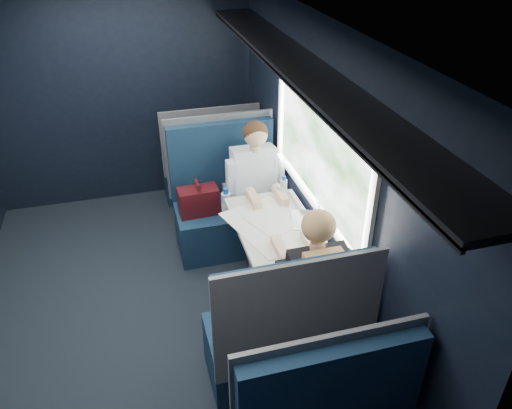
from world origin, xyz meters
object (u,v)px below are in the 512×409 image
object	(u,v)px
table	(272,233)
laptop	(311,214)
cup	(281,190)
man	(257,184)
woman	(312,280)
seat_bay_near	(226,206)
seat_bay_far	(283,338)
seat_row_front	(209,165)
bottle_small	(284,188)

from	to	relation	value
table	laptop	bearing A→B (deg)	-3.73
laptop	cup	distance (m)	0.47
man	woman	world-z (taller)	same
seat_bay_near	laptop	distance (m)	1.10
table	seat_bay_far	distance (m)	0.93
seat_bay_far	seat_row_front	distance (m)	2.67
table	seat_bay_near	bearing A→B (deg)	102.82
table	cup	world-z (taller)	cup
table	bottle_small	distance (m)	0.48
woman	laptop	distance (m)	0.74
seat_bay_far	man	world-z (taller)	man
table	seat_row_front	distance (m)	1.82
seat_row_front	cup	world-z (taller)	seat_row_front
bottle_small	table	bearing A→B (deg)	-119.62
table	woman	xyz separation A→B (m)	(0.07, -0.71, 0.06)
seat_bay_far	seat_bay_near	bearing A→B (deg)	90.50
seat_row_front	cup	size ratio (longest dim) A/B	14.28
bottle_small	seat_row_front	bearing A→B (deg)	106.19
seat_row_front	cup	bearing A→B (deg)	-73.72
seat_bay_far	laptop	world-z (taller)	seat_bay_far
seat_bay_near	bottle_small	size ratio (longest dim) A/B	6.31
table	seat_bay_near	distance (m)	0.92
seat_bay_far	cup	distance (m)	1.42
man	cup	distance (m)	0.30
table	man	bearing A→B (deg)	84.48
seat_bay_far	bottle_small	world-z (taller)	seat_bay_far
seat_bay_near	woman	size ratio (longest dim) A/B	0.95
man	woman	bearing A→B (deg)	-90.00
seat_row_front	man	xyz separation A→B (m)	(0.25, -1.10, 0.31)
cup	man	bearing A→B (deg)	119.45
seat_bay_far	bottle_small	distance (m)	1.40
woman	bottle_small	bearing A→B (deg)	81.90
cup	seat_bay_far	bearing A→B (deg)	-106.76
seat_row_front	woman	size ratio (longest dim) A/B	0.88
seat_bay_near	cup	xyz separation A→B (m)	(0.41, -0.43, 0.36)
table	seat_bay_near	xyz separation A→B (m)	(-0.20, 0.87, -0.24)
seat_row_front	laptop	distance (m)	1.93
seat_bay_far	seat_row_front	size ratio (longest dim) A/B	1.09
seat_row_front	bottle_small	world-z (taller)	seat_row_front
seat_row_front	laptop	world-z (taller)	seat_row_front
woman	table	bearing A→B (deg)	95.45
man	woman	distance (m)	1.41
seat_bay_near	woman	xyz separation A→B (m)	(0.27, -1.58, 0.30)
table	cup	bearing A→B (deg)	64.10
seat_bay_far	bottle_small	bearing A→B (deg)	72.23
seat_row_front	laptop	size ratio (longest dim) A/B	3.42
woman	laptop	bearing A→B (deg)	69.65
seat_bay_far	laptop	distance (m)	1.06
man	cup	size ratio (longest dim) A/B	16.27
woman	laptop	world-z (taller)	woman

